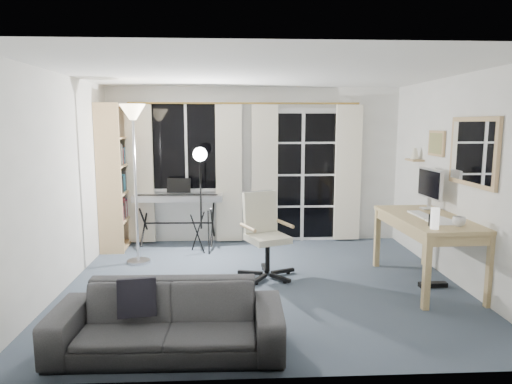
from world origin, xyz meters
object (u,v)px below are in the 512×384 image
keyboard_piano (178,199)px  mug (459,220)px  bookshelf (113,180)px  office_chair (263,227)px  desk (428,225)px  studio_light (200,167)px  monitor (430,185)px  torchiere_lamp (134,136)px  sofa (168,309)px

keyboard_piano → mug: 3.91m
bookshelf → mug: bearing=-32.2°
keyboard_piano → office_chair: bearing=-47.5°
desk → bookshelf: bearing=152.5°
studio_light → mug: size_ratio=11.91×
monitor → mug: monitor is taller
bookshelf → torchiere_lamp: (0.51, -0.89, 0.67)m
keyboard_piano → studio_light: size_ratio=0.86×
studio_light → monitor: 3.03m
office_chair → sofa: (-0.90, -1.87, -0.24)m
torchiere_lamp → monitor: (3.69, -0.56, -0.58)m
torchiere_lamp → office_chair: torchiere_lamp is taller
desk → monitor: (0.20, 0.45, 0.40)m
monitor → bookshelf: bearing=158.9°
torchiere_lamp → sofa: (0.74, -2.44, -1.32)m
torchiere_lamp → office_chair: size_ratio=2.04×
keyboard_piano → office_chair: size_ratio=1.30×
bookshelf → monitor: bearing=-21.0°
bookshelf → torchiere_lamp: 1.23m
bookshelf → monitor: bookshelf is taller
monitor → mug: 0.98m
keyboard_piano → bookshelf: bearing=176.7°
bookshelf → studio_light: bearing=-22.3°
bookshelf → office_chair: bookshelf is taller
torchiere_lamp → studio_light: bearing=25.9°
desk → studio_light: bearing=150.2°
torchiere_lamp → sofa: size_ratio=1.12×
monitor → mug: bearing=-97.9°
studio_light → mug: studio_light is taller
office_chair → desk: office_chair is taller
desk → mug: bearing=-80.8°
bookshelf → mug: bookshelf is taller
sofa → mug: bearing=19.2°
studio_light → bookshelf: bearing=154.8°
bookshelf → mug: 4.76m
torchiere_lamp → sofa: bearing=-73.2°
bookshelf → sofa: 3.61m
studio_light → mug: 3.39m
bookshelf → office_chair: (2.15, -1.45, -0.41)m
mug → sofa: bearing=-162.0°
bookshelf → keyboard_piano: bookshelf is taller
monitor → keyboard_piano: bearing=155.0°
keyboard_piano → sofa: (0.28, -3.25, -0.36)m
studio_light → monitor: (2.87, -0.95, -0.15)m
monitor → sofa: size_ratio=0.31×
keyboard_piano → monitor: monitor is taller
bookshelf → studio_light: 1.44m
bookshelf → torchiere_lamp: size_ratio=1.02×
keyboard_piano → office_chair: (1.19, -1.37, -0.13)m
monitor → mug: size_ratio=4.40×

